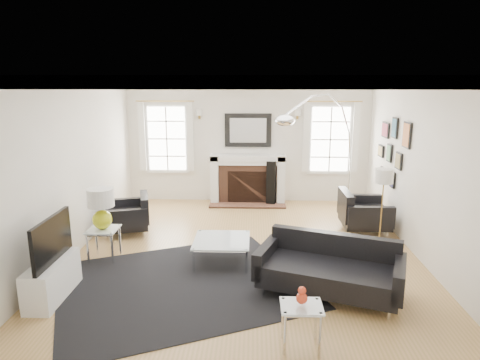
{
  "coord_description": "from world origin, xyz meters",
  "views": [
    {
      "loc": [
        0.14,
        -6.68,
        2.76
      ],
      "look_at": [
        -0.09,
        0.3,
        1.12
      ],
      "focal_mm": 32.0,
      "sensor_mm": 36.0,
      "label": 1
    }
  ],
  "objects_px": {
    "arc_floor_lamp": "(320,150)",
    "armchair_right": "(361,213)",
    "fireplace": "(248,180)",
    "armchair_left": "(129,216)",
    "gourd_lamp": "(101,206)",
    "sofa": "(330,269)",
    "coffee_table": "(222,242)"
  },
  "relations": [
    {
      "from": "armchair_right",
      "to": "coffee_table",
      "type": "distance_m",
      "value": 2.89
    },
    {
      "from": "armchair_right",
      "to": "gourd_lamp",
      "type": "distance_m",
      "value": 4.59
    },
    {
      "from": "armchair_left",
      "to": "gourd_lamp",
      "type": "distance_m",
      "value": 1.33
    },
    {
      "from": "gourd_lamp",
      "to": "fireplace",
      "type": "bearing_deg",
      "value": 56.0
    },
    {
      "from": "coffee_table",
      "to": "fireplace",
      "type": "bearing_deg",
      "value": 84.08
    },
    {
      "from": "sofa",
      "to": "arc_floor_lamp",
      "type": "xyz_separation_m",
      "value": [
        0.29,
        3.15,
        1.07
      ]
    },
    {
      "from": "fireplace",
      "to": "gourd_lamp",
      "type": "distance_m",
      "value": 3.95
    },
    {
      "from": "coffee_table",
      "to": "gourd_lamp",
      "type": "distance_m",
      "value": 1.93
    },
    {
      "from": "fireplace",
      "to": "armchair_left",
      "type": "bearing_deg",
      "value": -136.18
    },
    {
      "from": "sofa",
      "to": "coffee_table",
      "type": "height_order",
      "value": "sofa"
    },
    {
      "from": "fireplace",
      "to": "armchair_left",
      "type": "relative_size",
      "value": 1.63
    },
    {
      "from": "armchair_right",
      "to": "arc_floor_lamp",
      "type": "bearing_deg",
      "value": 132.04
    },
    {
      "from": "armchair_right",
      "to": "arc_floor_lamp",
      "type": "height_order",
      "value": "arc_floor_lamp"
    },
    {
      "from": "sofa",
      "to": "armchair_right",
      "type": "height_order",
      "value": "armchair_right"
    },
    {
      "from": "fireplace",
      "to": "gourd_lamp",
      "type": "relative_size",
      "value": 2.64
    },
    {
      "from": "armchair_right",
      "to": "fireplace",
      "type": "bearing_deg",
      "value": 139.06
    },
    {
      "from": "armchair_left",
      "to": "gourd_lamp",
      "type": "relative_size",
      "value": 1.62
    },
    {
      "from": "fireplace",
      "to": "sofa",
      "type": "xyz_separation_m",
      "value": [
        1.15,
        -4.23,
        -0.21
      ]
    },
    {
      "from": "coffee_table",
      "to": "gourd_lamp",
      "type": "bearing_deg",
      "value": 177.83
    },
    {
      "from": "arc_floor_lamp",
      "to": "armchair_left",
      "type": "bearing_deg",
      "value": -164.85
    },
    {
      "from": "sofa",
      "to": "gourd_lamp",
      "type": "xyz_separation_m",
      "value": [
        -3.35,
        0.97,
        0.55
      ]
    },
    {
      "from": "armchair_left",
      "to": "fireplace",
      "type": "bearing_deg",
      "value": 43.82
    },
    {
      "from": "fireplace",
      "to": "coffee_table",
      "type": "relative_size",
      "value": 2.01
    },
    {
      "from": "armchair_left",
      "to": "coffee_table",
      "type": "distance_m",
      "value": 2.2
    },
    {
      "from": "arc_floor_lamp",
      "to": "armchair_right",
      "type": "bearing_deg",
      "value": -47.96
    },
    {
      "from": "sofa",
      "to": "armchair_left",
      "type": "xyz_separation_m",
      "value": [
        -3.29,
        2.18,
        -0.0
      ]
    },
    {
      "from": "sofa",
      "to": "arc_floor_lamp",
      "type": "height_order",
      "value": "arc_floor_lamp"
    },
    {
      "from": "coffee_table",
      "to": "arc_floor_lamp",
      "type": "xyz_separation_m",
      "value": [
        1.79,
        2.25,
        1.06
      ]
    },
    {
      "from": "sofa",
      "to": "armchair_right",
      "type": "bearing_deg",
      "value": 67.47
    },
    {
      "from": "fireplace",
      "to": "armchair_right",
      "type": "height_order",
      "value": "fireplace"
    },
    {
      "from": "fireplace",
      "to": "armchair_left",
      "type": "height_order",
      "value": "fireplace"
    },
    {
      "from": "arc_floor_lamp",
      "to": "fireplace",
      "type": "bearing_deg",
      "value": 143.07
    }
  ]
}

